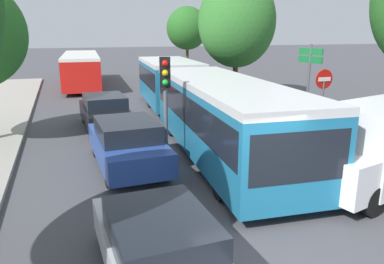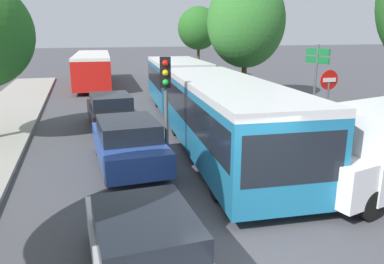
# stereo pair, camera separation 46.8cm
# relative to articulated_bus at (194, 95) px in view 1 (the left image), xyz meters

# --- Properties ---
(articulated_bus) EXTENTS (4.02, 17.57, 2.59)m
(articulated_bus) POSITION_rel_articulated_bus_xyz_m (0.00, 0.00, 0.00)
(articulated_bus) COLOR teal
(articulated_bus) RESTS_ON ground
(city_bus_rear) EXTENTS (3.22, 11.55, 2.46)m
(city_bus_rear) POSITION_rel_articulated_bus_xyz_m (-3.76, 15.70, -0.07)
(city_bus_rear) COLOR red
(city_bus_rear) RESTS_ON ground
(queued_car_silver) EXTENTS (1.78, 3.94, 1.35)m
(queued_car_silver) POSITION_rel_articulated_bus_xyz_m (-3.98, -9.58, -0.81)
(queued_car_silver) COLOR #B7BABF
(queued_car_silver) RESTS_ON ground
(queued_car_blue) EXTENTS (2.00, 4.42, 1.52)m
(queued_car_blue) POSITION_rel_articulated_bus_xyz_m (-3.51, -3.70, -0.72)
(queued_car_blue) COLOR #284799
(queued_car_blue) RESTS_ON ground
(queued_car_black) EXTENTS (1.94, 4.29, 1.47)m
(queued_car_black) POSITION_rel_articulated_bus_xyz_m (-3.60, 1.52, -0.75)
(queued_car_black) COLOR black
(queued_car_black) RESTS_ON ground
(traffic_light) EXTENTS (0.37, 0.39, 3.40)m
(traffic_light) POSITION_rel_articulated_bus_xyz_m (-2.36, -4.08, 1.01)
(traffic_light) COLOR #56595E
(traffic_light) RESTS_ON ground
(no_entry_sign) EXTENTS (0.70, 0.08, 2.82)m
(no_entry_sign) POSITION_rel_articulated_bus_xyz_m (3.60, -3.72, 0.38)
(no_entry_sign) COLOR #56595E
(no_entry_sign) RESTS_ON ground
(direction_sign_post) EXTENTS (0.22, 1.40, 3.60)m
(direction_sign_post) POSITION_rel_articulated_bus_xyz_m (4.80, -1.19, 1.06)
(direction_sign_post) COLOR #56595E
(direction_sign_post) RESTS_ON ground
(tree_right_mid) EXTENTS (4.58, 4.58, 7.37)m
(tree_right_mid) POSITION_rel_articulated_bus_xyz_m (4.77, 5.99, 3.05)
(tree_right_mid) COLOR #51381E
(tree_right_mid) RESTS_ON ground
(tree_right_far) EXTENTS (3.53, 3.53, 6.19)m
(tree_right_far) POSITION_rel_articulated_bus_xyz_m (5.23, 16.64, 2.89)
(tree_right_far) COLOR #51381E
(tree_right_far) RESTS_ON ground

